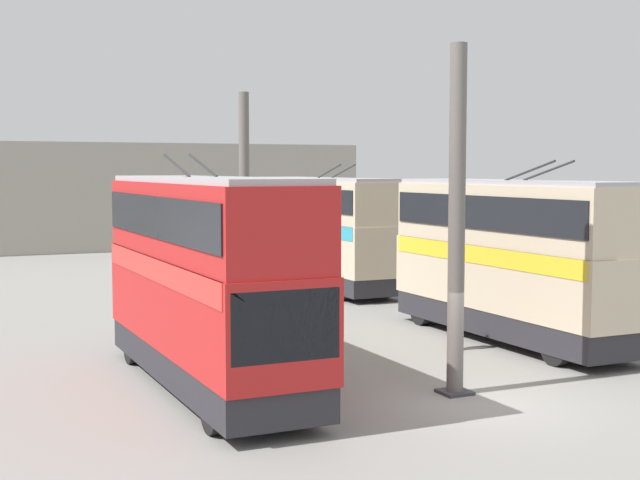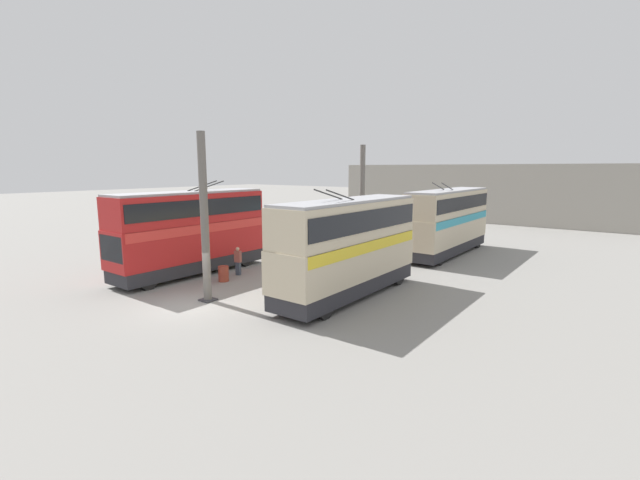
{
  "view_description": "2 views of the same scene",
  "coord_description": "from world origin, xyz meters",
  "px_view_note": "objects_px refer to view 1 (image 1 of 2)",
  "views": [
    {
      "loc": [
        -16.72,
        11.92,
        5.47
      ],
      "look_at": [
        8.09,
        0.46,
        3.28
      ],
      "focal_mm": 50.0,
      "sensor_mm": 36.0,
      "label": 1
    },
    {
      "loc": [
        -12.09,
        -17.22,
        6.65
      ],
      "look_at": [
        8.93,
        -1.37,
        2.25
      ],
      "focal_mm": 24.0,
      "sensor_mm": 36.0,
      "label": 2
    }
  ],
  "objects_px": {
    "person_aisle_midway": "(247,299)",
    "person_by_right_row": "(278,332)",
    "bus_left_far": "(322,225)",
    "bus_right_near": "(206,269)",
    "person_by_left_row": "(455,321)",
    "oil_drum": "(317,360)",
    "bus_left_near": "(511,250)"
  },
  "relations": [
    {
      "from": "bus_left_far",
      "to": "person_by_right_row",
      "type": "height_order",
      "value": "bus_left_far"
    },
    {
      "from": "bus_left_far",
      "to": "person_aisle_midway",
      "type": "distance_m",
      "value": 9.97
    },
    {
      "from": "person_aisle_midway",
      "to": "person_by_left_row",
      "type": "xyz_separation_m",
      "value": [
        -7.28,
        -4.01,
        0.05
      ]
    },
    {
      "from": "bus_left_far",
      "to": "person_by_right_row",
      "type": "distance_m",
      "value": 16.7
    },
    {
      "from": "bus_right_near",
      "to": "person_by_left_row",
      "type": "bearing_deg",
      "value": -80.45
    },
    {
      "from": "person_by_right_row",
      "to": "bus_left_near",
      "type": "bearing_deg",
      "value": -100.97
    },
    {
      "from": "bus_left_near",
      "to": "person_by_left_row",
      "type": "relative_size",
      "value": 6.16
    },
    {
      "from": "person_by_right_row",
      "to": "oil_drum",
      "type": "bearing_deg",
      "value": -177.18
    },
    {
      "from": "bus_left_far",
      "to": "person_aisle_midway",
      "type": "relative_size",
      "value": 7.29
    },
    {
      "from": "bus_right_near",
      "to": "person_by_left_row",
      "type": "relative_size",
      "value": 6.26
    },
    {
      "from": "bus_left_far",
      "to": "person_by_left_row",
      "type": "distance_m",
      "value": 14.97
    },
    {
      "from": "person_aisle_midway",
      "to": "bus_right_near",
      "type": "bearing_deg",
      "value": 102.18
    },
    {
      "from": "oil_drum",
      "to": "person_by_right_row",
      "type": "bearing_deg",
      "value": 16.17
    },
    {
      "from": "bus_left_near",
      "to": "bus_left_far",
      "type": "relative_size",
      "value": 0.89
    },
    {
      "from": "bus_right_near",
      "to": "person_by_right_row",
      "type": "height_order",
      "value": "bus_right_near"
    },
    {
      "from": "bus_left_far",
      "to": "oil_drum",
      "type": "relative_size",
      "value": 12.47
    },
    {
      "from": "bus_left_near",
      "to": "person_aisle_midway",
      "type": "xyz_separation_m",
      "value": [
        6.79,
        6.41,
        -2.08
      ]
    },
    {
      "from": "bus_right_near",
      "to": "oil_drum",
      "type": "height_order",
      "value": "bus_right_near"
    },
    {
      "from": "person_by_right_row",
      "to": "person_aisle_midway",
      "type": "bearing_deg",
      "value": -26.59
    },
    {
      "from": "bus_right_near",
      "to": "oil_drum",
      "type": "xyz_separation_m",
      "value": [
        -0.04,
        -3.0,
        -2.54
      ]
    },
    {
      "from": "bus_left_near",
      "to": "oil_drum",
      "type": "xyz_separation_m",
      "value": [
        -1.91,
        7.63,
        -2.44
      ]
    },
    {
      "from": "bus_left_far",
      "to": "person_by_right_row",
      "type": "relative_size",
      "value": 6.4
    },
    {
      "from": "person_aisle_midway",
      "to": "person_by_right_row",
      "type": "bearing_deg",
      "value": 114.87
    },
    {
      "from": "bus_left_far",
      "to": "person_by_left_row",
      "type": "xyz_separation_m",
      "value": [
        -14.64,
        2.39,
        -2.0
      ]
    },
    {
      "from": "bus_left_near",
      "to": "person_by_right_row",
      "type": "bearing_deg",
      "value": 92.37
    },
    {
      "from": "bus_right_near",
      "to": "bus_left_far",
      "type": "bearing_deg",
      "value": -33.55
    },
    {
      "from": "bus_left_near",
      "to": "person_by_right_row",
      "type": "xyz_separation_m",
      "value": [
        -0.33,
        8.09,
        -1.95
      ]
    },
    {
      "from": "bus_right_near",
      "to": "person_by_right_row",
      "type": "xyz_separation_m",
      "value": [
        1.54,
        -2.54,
        -2.04
      ]
    },
    {
      "from": "bus_right_near",
      "to": "person_by_left_row",
      "type": "height_order",
      "value": "bus_right_near"
    },
    {
      "from": "bus_right_near",
      "to": "person_aisle_midway",
      "type": "xyz_separation_m",
      "value": [
        8.67,
        -4.22,
        -2.17
      ]
    },
    {
      "from": "person_aisle_midway",
      "to": "person_by_left_row",
      "type": "relative_size",
      "value": 0.95
    },
    {
      "from": "person_by_left_row",
      "to": "oil_drum",
      "type": "relative_size",
      "value": 1.8
    }
  ]
}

